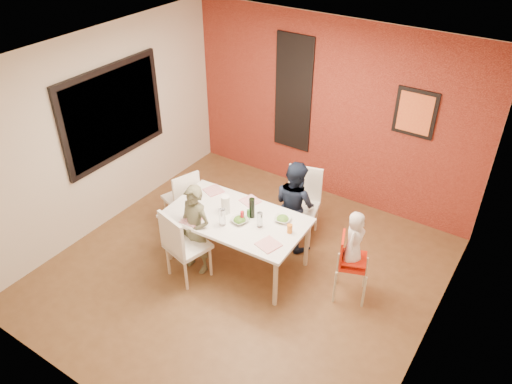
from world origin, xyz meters
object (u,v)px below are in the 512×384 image
Objects in this scene: chair_far at (302,199)px; paper_towel_roll at (225,205)px; child_far at (295,204)px; wine_bottle at (252,208)px; toddler at (354,238)px; child_near at (195,230)px; dining_table at (236,221)px; high_chair at (349,261)px; chair_near at (181,244)px; chair_left at (183,196)px.

paper_towel_roll is at bearing -132.62° from chair_far.
child_far reaches higher than wine_bottle.
child_far reaches higher than toddler.
child_near is 1.78× the size of toddler.
paper_towel_roll is (-0.16, 0.00, 0.19)m from dining_table.
toddler is at bearing 9.25° from paper_towel_roll.
paper_towel_roll is (-1.58, -0.25, 0.32)m from high_chair.
high_chair is 1.88m from child_near.
wine_bottle is (0.51, 0.47, 0.25)m from child_near.
high_chair is at bearing 8.86° from paper_towel_roll.
chair_near is (-0.37, -0.61, -0.11)m from dining_table.
child_near reaches higher than paper_towel_roll.
chair_far is 1.12× the size of chair_left.
chair_far is at bearing 49.32° from toddler.
chair_far is 0.26m from child_far.
toddler is at bearing -140.66° from chair_near.
toddler reaches higher than high_chair.
chair_left is 3.31× the size of wine_bottle.
chair_far reaches higher than high_chair.
chair_left is at bearing 84.81° from toddler.
child_near is 1.91m from toddler.
dining_table is 1.07m from chair_far.
chair_far is (0.38, 1.00, -0.10)m from dining_table.
chair_near is at bearing -109.66° from paper_towel_roll.
chair_far is 4.09× the size of paper_towel_roll.
wine_bottle is at bearing 44.70° from child_near.
chair_near is 1.99m from high_chair.
chair_near is 2.03m from toddler.
high_chair is 3.54× the size of paper_towel_roll.
paper_towel_roll is at bearing 94.19° from chair_left.
toddler is at bearing 6.74° from wine_bottle.
high_chair is at bearing 21.05° from child_near.
chair_far reaches higher than chair_near.
child_near is at bearing -137.37° from wine_bottle.
child_near is 0.74m from wine_bottle.
dining_table is at bearing 96.19° from chair_left.
child_far is 0.96m from paper_towel_roll.
child_near is at bearing -134.20° from dining_table.
chair_far is at bearing -63.72° from child_far.
child_near is at bearing -132.61° from chair_far.
child_near is 0.97× the size of child_far.
child_far is 0.72m from wine_bottle.
dining_table is 0.28m from wine_bottle.
chair_far is at bearing 68.98° from dining_table.
child_far is (0.40, 0.75, -0.03)m from dining_table.
chair_far is 0.96m from wine_bottle.
paper_towel_roll is (-0.54, -1.00, 0.29)m from chair_far.
dining_table is at bearing 47.87° from child_near.
high_chair is 1.26× the size of toddler.
high_chair is 0.69× the size of child_far.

